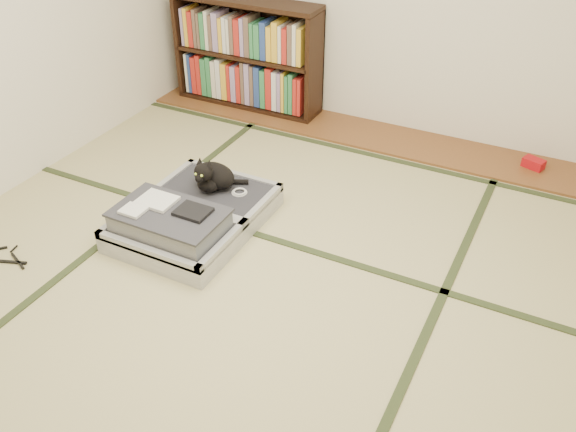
% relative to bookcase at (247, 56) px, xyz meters
% --- Properties ---
extents(floor, '(4.50, 4.50, 0.00)m').
position_rel_bookcase_xyz_m(floor, '(1.22, -2.07, -0.45)').
color(floor, tan).
rests_on(floor, ground).
extents(wood_strip, '(4.00, 0.50, 0.02)m').
position_rel_bookcase_xyz_m(wood_strip, '(1.22, -0.07, -0.44)').
color(wood_strip, brown).
rests_on(wood_strip, ground).
extents(red_item, '(0.17, 0.13, 0.07)m').
position_rel_bookcase_xyz_m(red_item, '(2.43, -0.04, -0.40)').
color(red_item, '#AD0D13').
rests_on(red_item, wood_strip).
extents(room_shell, '(4.50, 4.50, 4.50)m').
position_rel_bookcase_xyz_m(room_shell, '(1.22, -2.07, 1.01)').
color(room_shell, white).
rests_on(room_shell, ground).
extents(tatami_borders, '(4.00, 4.50, 0.01)m').
position_rel_bookcase_xyz_m(tatami_borders, '(1.22, -1.58, -0.45)').
color(tatami_borders, '#2D381E').
rests_on(tatami_borders, ground).
extents(bookcase, '(1.30, 0.30, 0.92)m').
position_rel_bookcase_xyz_m(bookcase, '(0.00, 0.00, 0.00)').
color(bookcase, black).
rests_on(bookcase, wood_strip).
extents(suitcase, '(0.74, 0.99, 0.29)m').
position_rel_bookcase_xyz_m(suitcase, '(0.63, -1.82, -0.35)').
color(suitcase, '#B5B5BA').
rests_on(suitcase, floor).
extents(cat, '(0.33, 0.33, 0.27)m').
position_rel_bookcase_xyz_m(cat, '(0.62, -1.53, -0.21)').
color(cat, black).
rests_on(cat, suitcase).
extents(cable_coil, '(0.10, 0.10, 0.02)m').
position_rel_bookcase_xyz_m(cable_coil, '(0.80, -1.49, -0.30)').
color(cable_coil, white).
rests_on(cable_coil, suitcase).
extents(hanger, '(0.38, 0.24, 0.01)m').
position_rel_bookcase_xyz_m(hanger, '(-0.22, -2.58, -0.44)').
color(hanger, black).
rests_on(hanger, floor).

